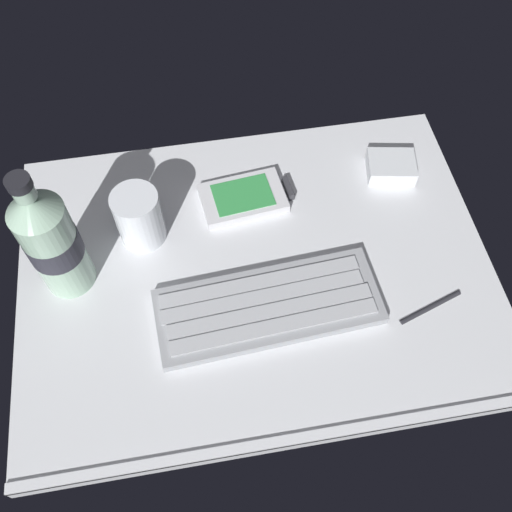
{
  "coord_description": "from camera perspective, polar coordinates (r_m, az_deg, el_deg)",
  "views": [
    {
      "loc": [
        -6.5,
        -38.43,
        66.81
      ],
      "look_at": [
        0.0,
        0.0,
        3.0
      ],
      "focal_mm": 39.81,
      "sensor_mm": 36.0,
      "label": 1
    }
  ],
  "objects": [
    {
      "name": "ground_plane",
      "position": [
        0.78,
        0.03,
        -1.67
      ],
      "size": [
        64.0,
        48.0,
        2.8
      ],
      "color": "silver"
    },
    {
      "name": "handheld_device",
      "position": [
        0.83,
        -0.88,
        5.94
      ],
      "size": [
        13.35,
        8.89,
        1.5
      ],
      "color": "silver",
      "rests_on": "ground_plane"
    },
    {
      "name": "stylus_pen",
      "position": [
        0.78,
        17.17,
        -4.84
      ],
      "size": [
        9.24,
        3.64,
        0.7
      ],
      "primitive_type": "cylinder",
      "rotation": [
        0.0,
        1.57,
        0.32
      ],
      "color": "#26262B",
      "rests_on": "ground_plane"
    },
    {
      "name": "keyboard",
      "position": [
        0.74,
        1.24,
        -5.07
      ],
      "size": [
        29.63,
        12.8,
        1.7
      ],
      "color": "#93969B",
      "rests_on": "ground_plane"
    },
    {
      "name": "charger_block",
      "position": [
        0.88,
        13.41,
        8.72
      ],
      "size": [
        7.89,
        6.77,
        2.4
      ],
      "primitive_type": "cube",
      "rotation": [
        0.0,
        0.0,
        -0.18
      ],
      "color": "silver",
      "rests_on": "ground_plane"
    },
    {
      "name": "juice_cup",
      "position": [
        0.79,
        -11.64,
        3.7
      ],
      "size": [
        6.4,
        6.4,
        8.5
      ],
      "color": "silver",
      "rests_on": "ground_plane"
    },
    {
      "name": "water_bottle",
      "position": [
        0.73,
        -19.87,
        1.44
      ],
      "size": [
        6.73,
        6.73,
        20.8
      ],
      "color": "#9EC1A8",
      "rests_on": "ground_plane"
    }
  ]
}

